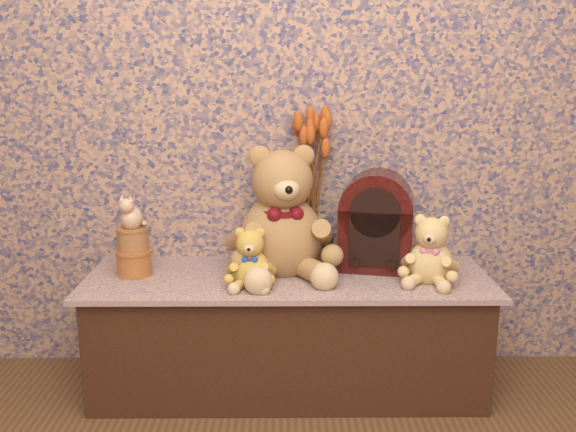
# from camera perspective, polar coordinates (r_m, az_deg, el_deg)

# --- Properties ---
(display_shelf) EXTENTS (1.50, 0.52, 0.45)m
(display_shelf) POSITION_cam_1_polar(r_m,az_deg,el_deg) (2.41, -0.01, -10.55)
(display_shelf) COLOR navy
(display_shelf) RESTS_ON ground
(teddy_large) EXTENTS (0.49, 0.55, 0.52)m
(teddy_large) POSITION_cam_1_polar(r_m,az_deg,el_deg) (2.31, -0.61, 1.03)
(teddy_large) COLOR brown
(teddy_large) RESTS_ON display_shelf
(teddy_medium) EXTENTS (0.18, 0.22, 0.23)m
(teddy_medium) POSITION_cam_1_polar(r_m,az_deg,el_deg) (2.20, -3.46, -3.52)
(teddy_medium) COLOR #B89033
(teddy_medium) RESTS_ON display_shelf
(teddy_small) EXTENTS (0.28, 0.31, 0.27)m
(teddy_small) POSITION_cam_1_polar(r_m,az_deg,el_deg) (2.29, 12.94, -2.68)
(teddy_small) COLOR tan
(teddy_small) RESTS_ON display_shelf
(cathedral_radio) EXTENTS (0.31, 0.25, 0.38)m
(cathedral_radio) POSITION_cam_1_polar(r_m,az_deg,el_deg) (2.40, 8.08, -0.39)
(cathedral_radio) COLOR #320A09
(cathedral_radio) RESTS_ON display_shelf
(ceramic_vase) EXTENTS (0.13, 0.13, 0.19)m
(ceramic_vase) POSITION_cam_1_polar(r_m,az_deg,el_deg) (2.48, 2.19, -2.07)
(ceramic_vase) COLOR tan
(ceramic_vase) RESTS_ON display_shelf
(dried_stalks) EXTENTS (0.20, 0.20, 0.38)m
(dried_stalks) POSITION_cam_1_polar(r_m,az_deg,el_deg) (2.42, 2.24, 4.44)
(dried_stalks) COLOR #BC531E
(dried_stalks) RESTS_ON ceramic_vase
(biscuit_tin_lower) EXTENTS (0.15, 0.15, 0.09)m
(biscuit_tin_lower) POSITION_cam_1_polar(r_m,az_deg,el_deg) (2.40, -13.87, -4.19)
(biscuit_tin_lower) COLOR gold
(biscuit_tin_lower) RESTS_ON display_shelf
(biscuit_tin_upper) EXTENTS (0.12, 0.12, 0.09)m
(biscuit_tin_upper) POSITION_cam_1_polar(r_m,az_deg,el_deg) (2.37, -13.99, -2.11)
(biscuit_tin_upper) COLOR tan
(biscuit_tin_upper) RESTS_ON biscuit_tin_lower
(cat_figurine) EXTENTS (0.12, 0.13, 0.13)m
(cat_figurine) POSITION_cam_1_polar(r_m,az_deg,el_deg) (2.34, -14.14, 0.48)
(cat_figurine) COLOR silver
(cat_figurine) RESTS_ON biscuit_tin_upper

